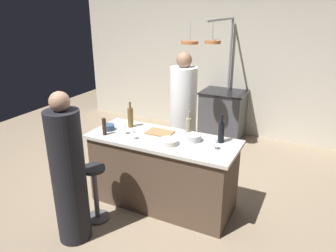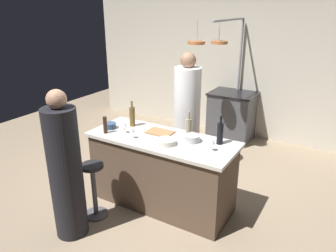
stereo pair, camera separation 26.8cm
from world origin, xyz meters
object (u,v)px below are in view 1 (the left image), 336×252
wine_glass_by_chef (124,126)px  mixing_bowl_blue (108,127)px  guest_left (69,175)px  wine_bottle_dark (221,131)px  wine_glass_near_left_guest (215,140)px  mixing_bowl_steel (193,138)px  stove_range (223,115)px  bar_stool_left (95,191)px  wine_glass_near_right_guest (133,131)px  wine_bottle_white (189,126)px  pepper_mill (104,127)px  cutting_board (160,133)px  chef (183,119)px  mixing_bowl_ceramic (169,142)px  wine_bottle_amber (130,117)px

wine_glass_by_chef → mixing_bowl_blue: 0.26m
guest_left → mixing_bowl_blue: guest_left is taller
wine_bottle_dark → wine_glass_by_chef: bearing=-165.9°
wine_glass_near_left_guest → mixing_bowl_steel: bearing=158.5°
stove_range → wine_glass_by_chef: wine_glass_by_chef is taller
bar_stool_left → guest_left: 0.52m
wine_bottle_dark → wine_glass_near_right_guest: size_ratio=2.28×
wine_bottle_dark → wine_bottle_white: (-0.42, 0.05, -0.02)m
pepper_mill → wine_glass_near_right_guest: (0.38, 0.03, 0.00)m
stove_range → mixing_bowl_steel: mixing_bowl_steel is taller
mixing_bowl_steel → cutting_board: bearing=175.8°
bar_stool_left → wine_bottle_dark: 1.59m
chef → mixing_bowl_ceramic: 1.07m
bar_stool_left → pepper_mill: 0.76m
chef → wine_bottle_white: bearing=-61.3°
guest_left → wine_bottle_white: bearing=56.9°
wine_bottle_white → wine_glass_near_left_guest: (0.42, -0.27, -0.01)m
mixing_bowl_steel → pepper_mill: bearing=-163.5°
cutting_board → wine_glass_near_left_guest: size_ratio=2.19×
wine_glass_near_right_guest → guest_left: bearing=-109.1°
pepper_mill → mixing_bowl_blue: bearing=110.8°
mixing_bowl_blue → stove_range: bearing=73.9°
chef → mixing_bowl_blue: (-0.59, -0.97, 0.11)m
guest_left → stove_range: bearing=80.7°
chef → wine_glass_near_right_guest: chef is taller
wine_bottle_white → wine_bottle_amber: (-0.76, -0.09, 0.02)m
cutting_board → pepper_mill: 0.67m
cutting_board → guest_left: bearing=-113.0°
bar_stool_left → cutting_board: size_ratio=2.12×
bar_stool_left → wine_glass_near_right_guest: 0.81m
guest_left → wine_glass_near_right_guest: bearing=70.9°
wine_bottle_white → wine_glass_near_right_guest: (-0.52, -0.43, -0.01)m
wine_bottle_dark → mixing_bowl_ceramic: 0.61m
guest_left → bar_stool_left: bearing=87.3°
wine_bottle_dark → mixing_bowl_ceramic: size_ratio=1.56×
wine_glass_by_chef → mixing_bowl_steel: 0.85m
cutting_board → wine_glass_by_chef: wine_glass_by_chef is taller
wine_glass_near_left_guest → wine_glass_near_right_guest: 0.95m
cutting_board → mixing_bowl_ceramic: (0.24, -0.25, 0.02)m
mixing_bowl_blue → cutting_board: bearing=16.6°
guest_left → wine_bottle_amber: (0.03, 1.13, 0.28)m
pepper_mill → wine_bottle_amber: bearing=69.7°
pepper_mill → wine_glass_near_left_guest: bearing=8.2°
bar_stool_left → wine_bottle_amber: 1.01m
pepper_mill → wine_bottle_dark: wine_bottle_dark is taller
mixing_bowl_ceramic → mixing_bowl_blue: mixing_bowl_blue is taller
cutting_board → mixing_bowl_blue: (-0.63, -0.19, 0.03)m
wine_bottle_dark → mixing_bowl_ceramic: (-0.51, -0.31, -0.10)m
stove_range → mixing_bowl_steel: bearing=-81.4°
pepper_mill → wine_bottle_white: wine_bottle_white is taller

